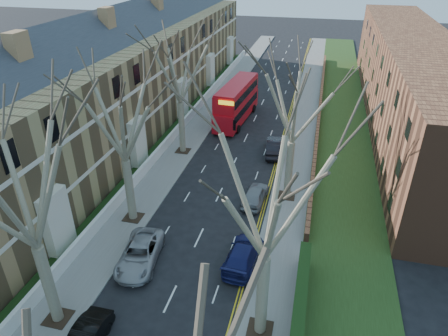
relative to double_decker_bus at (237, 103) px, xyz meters
The scene contains 16 objects.
pavement_left 4.65m from the double_decker_bus, 161.41° to the left, with size 3.00×102.00×0.12m, color slate.
pavement_right 8.50m from the double_decker_bus, ahead, with size 3.00×102.00×0.12m, color slate.
terrace_left 13.73m from the double_decker_bus, 149.87° to the right, with size 9.70×78.00×13.60m.
flats_right 20.46m from the double_decker_bus, 15.17° to the left, with size 13.97×54.00×10.00m.
front_wall_left 8.84m from the double_decker_bus, 129.61° to the right, with size 0.30×78.00×1.00m.
grass_verge_right 12.85m from the double_decker_bus, ahead, with size 6.00×102.00×0.06m.
tree_left_mid 32.72m from the double_decker_bus, 96.46° to the right, with size 10.50×10.50×14.71m.
tree_left_far 23.07m from the double_decker_bus, 99.39° to the right, with size 10.15×10.15×14.22m.
tree_left_dist 12.66m from the double_decker_bus, 110.31° to the right, with size 10.50×10.50×14.71m.
tree_right_mid 31.56m from the double_decker_bus, 75.26° to the right, with size 10.50×10.50×14.71m.
tree_right_far 18.87m from the double_decker_bus, 63.53° to the right, with size 10.15×10.15×14.22m.
double_decker_bus is the anchor object (origin of this frame).
car_left_far 26.18m from the double_decker_bus, 92.12° to the right, with size 2.40×5.20×1.44m, color #98999E.
car_right_near 25.21m from the double_decker_bus, 76.69° to the right, with size 2.01×4.94×1.43m, color #171A50.
car_right_mid 17.96m from the double_decker_bus, 72.73° to the right, with size 1.68×4.18×1.43m, color gray.
car_right_far 9.76m from the double_decker_bus, 53.75° to the right, with size 1.68×4.82×1.59m, color black.
Camera 1 is at (7.35, -7.05, 18.86)m, focal length 32.00 mm.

